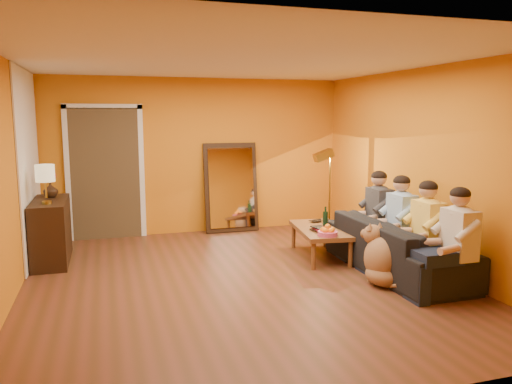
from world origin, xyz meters
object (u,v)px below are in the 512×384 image
object	(u,v)px
coffee_table	(320,243)
person_far_left	(459,243)
sideboard	(51,231)
sofa	(396,246)
person_mid_left	(427,232)
table_lamp	(46,184)
mirror_frame	(231,187)
person_far_right	(379,215)
vase	(51,190)
person_mid_right	(401,222)
floor_lamp	(330,198)
laptop	(322,221)
dog	(381,254)
wine_bottle	(325,218)
tumbler	(325,222)

from	to	relation	value
coffee_table	person_far_left	xyz separation A→B (m)	(0.78, -1.88, 0.40)
sideboard	sofa	xyz separation A→B (m)	(4.24, -1.75, -0.09)
sideboard	person_mid_left	bearing A→B (deg)	-26.73
table_lamp	sofa	distance (m)	4.55
mirror_frame	person_mid_left	bearing A→B (deg)	-64.29
person_far_right	vase	bearing A→B (deg)	162.82
coffee_table	person_mid_right	world-z (taller)	person_mid_right
floor_lamp	laptop	xyz separation A→B (m)	(-0.27, -0.32, -0.29)
sideboard	dog	xyz separation A→B (m)	(3.80, -2.13, -0.06)
sideboard	person_mid_right	bearing A→B (deg)	-20.70
person_mid_left	person_mid_right	bearing A→B (deg)	90.00
vase	laptop	bearing A→B (deg)	-11.58
table_lamp	vase	bearing A→B (deg)	90.00
wine_bottle	mirror_frame	bearing A→B (deg)	112.94
sofa	wine_bottle	distance (m)	1.05
dog	person_far_right	distance (m)	1.20
floor_lamp	laptop	size ratio (longest dim) A/B	4.39
laptop	coffee_table	bearing A→B (deg)	-132.71
dog	tumbler	size ratio (longest dim) A/B	6.62
person_far_right	wine_bottle	bearing A→B (deg)	166.25
mirror_frame	table_lamp	distance (m)	3.13
table_lamp	laptop	world-z (taller)	table_lamp
laptop	person_far_right	bearing A→B (deg)	-59.35
sideboard	laptop	world-z (taller)	sideboard
person_far_left	vase	distance (m)	5.31
mirror_frame	wine_bottle	xyz separation A→B (m)	(0.85, -2.00, -0.18)
vase	dog	bearing A→B (deg)	-32.01
sideboard	coffee_table	world-z (taller)	sideboard
person_far_left	wine_bottle	bearing A→B (deg)	111.83
mirror_frame	person_mid_left	xyz separation A→B (m)	(1.58, -3.28, -0.15)
coffee_table	tumbler	bearing A→B (deg)	52.69
person_mid_left	person_far_right	distance (m)	1.10
table_lamp	tumbler	world-z (taller)	table_lamp
mirror_frame	wine_bottle	size ratio (longest dim) A/B	4.90
floor_lamp	tumbler	distance (m)	0.69
floor_lamp	person_far_right	distance (m)	0.97
table_lamp	tumbler	distance (m)	3.79
table_lamp	person_far_left	size ratio (longest dim) A/B	0.42
mirror_frame	floor_lamp	distance (m)	1.79
vase	wine_bottle	bearing A→B (deg)	-17.86
coffee_table	vase	xyz separation A→B (m)	(-3.59, 1.12, 0.74)
coffee_table	dog	world-z (taller)	dog
tumbler	vase	world-z (taller)	vase
person_mid_left	laptop	world-z (taller)	person_mid_left
sofa	laptop	bearing A→B (deg)	21.04
laptop	dog	bearing A→B (deg)	-104.20
sideboard	tumbler	xyz separation A→B (m)	(3.71, -0.75, 0.05)
coffee_table	person_mid_right	distance (m)	1.17
coffee_table	person_mid_left	xyz separation A→B (m)	(0.78, -1.33, 0.40)
floor_lamp	wine_bottle	xyz separation A→B (m)	(-0.40, -0.72, -0.14)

